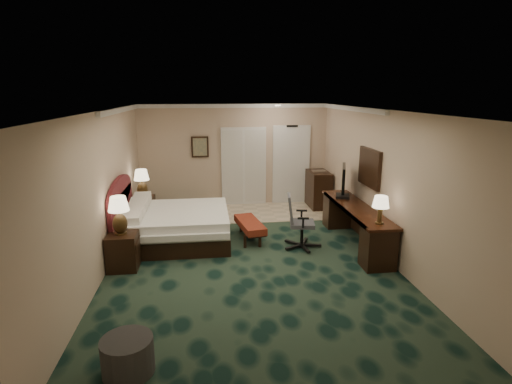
{
  "coord_description": "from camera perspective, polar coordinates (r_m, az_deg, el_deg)",
  "views": [
    {
      "loc": [
        -0.74,
        -6.82,
        3.02
      ],
      "look_at": [
        0.19,
        0.6,
        1.12
      ],
      "focal_mm": 28.0,
      "sensor_mm": 36.0,
      "label": 1
    }
  ],
  "objects": [
    {
      "name": "floor",
      "position": [
        7.5,
        -0.91,
        -9.54
      ],
      "size": [
        5.0,
        7.5,
        0.0
      ],
      "primitive_type": "cube",
      "color": "black",
      "rests_on": "ground"
    },
    {
      "name": "ceiling",
      "position": [
        6.87,
        -1.0,
        11.55
      ],
      "size": [
        5.0,
        7.5,
        0.0
      ],
      "primitive_type": "cube",
      "color": "white",
      "rests_on": "wall_back"
    },
    {
      "name": "wall_back",
      "position": [
        10.73,
        -3.13,
        5.23
      ],
      "size": [
        5.0,
        0.0,
        2.7
      ],
      "primitive_type": "cube",
      "color": "#CAAB90",
      "rests_on": "ground"
    },
    {
      "name": "wall_front",
      "position": [
        3.57,
        5.76,
        -13.7
      ],
      "size": [
        5.0,
        0.0,
        2.7
      ],
      "primitive_type": "cube",
      "color": "#CAAB90",
      "rests_on": "ground"
    },
    {
      "name": "wall_left",
      "position": [
        7.24,
        -21.03,
        -0.08
      ],
      "size": [
        0.0,
        7.5,
        2.7
      ],
      "primitive_type": "cube",
      "color": "#CAAB90",
      "rests_on": "ground"
    },
    {
      "name": "wall_right",
      "position": [
        7.73,
        17.8,
        1.06
      ],
      "size": [
        0.0,
        7.5,
        2.7
      ],
      "primitive_type": "cube",
      "color": "#CAAB90",
      "rests_on": "ground"
    },
    {
      "name": "crown_molding",
      "position": [
        6.87,
        -1.0,
        11.13
      ],
      "size": [
        5.0,
        7.5,
        0.1
      ],
      "primitive_type": null,
      "color": "white",
      "rests_on": "wall_back"
    },
    {
      "name": "tile_patch",
      "position": [
        10.31,
        2.31,
        -2.8
      ],
      "size": [
        3.2,
        1.7,
        0.01
      ],
      "primitive_type": "cube",
      "color": "beige",
      "rests_on": "ground"
    },
    {
      "name": "headboard",
      "position": [
        8.33,
        -18.66,
        -2.72
      ],
      "size": [
        0.12,
        2.0,
        1.4
      ],
      "primitive_type": null,
      "color": "#54151E",
      "rests_on": "ground"
    },
    {
      "name": "entry_door",
      "position": [
        10.96,
        5.02,
        3.8
      ],
      "size": [
        1.02,
        0.06,
        2.18
      ],
      "primitive_type": "cube",
      "color": "white",
      "rests_on": "ground"
    },
    {
      "name": "closet_doors",
      "position": [
        10.76,
        -1.76,
        3.65
      ],
      "size": [
        1.2,
        0.06,
        2.1
      ],
      "primitive_type": "cube",
      "color": "silver",
      "rests_on": "ground"
    },
    {
      "name": "wall_art",
      "position": [
        10.63,
        -8.01,
        6.39
      ],
      "size": [
        0.45,
        0.06,
        0.55
      ],
      "primitive_type": "cube",
      "color": "#54645D",
      "rests_on": "wall_back"
    },
    {
      "name": "wall_mirror",
      "position": [
        8.21,
        15.92,
        3.36
      ],
      "size": [
        0.05,
        0.95,
        0.75
      ],
      "primitive_type": "cube",
      "color": "white",
      "rests_on": "wall_right"
    },
    {
      "name": "bed",
      "position": [
        8.38,
        -11.12,
        -4.81
      ],
      "size": [
        2.06,
        1.91,
        0.65
      ],
      "primitive_type": "cube",
      "color": "white",
      "rests_on": "ground"
    },
    {
      "name": "nightstand_near",
      "position": [
        7.4,
        -18.42,
        -7.97
      ],
      "size": [
        0.51,
        0.58,
        0.63
      ],
      "primitive_type": "cube",
      "color": "black",
      "rests_on": "ground"
    },
    {
      "name": "nightstand_far",
      "position": [
        9.74,
        -15.72,
        -2.52
      ],
      "size": [
        0.49,
        0.56,
        0.61
      ],
      "primitive_type": "cube",
      "color": "black",
      "rests_on": "ground"
    },
    {
      "name": "lamp_near",
      "position": [
        7.19,
        -18.94,
        -3.19
      ],
      "size": [
        0.41,
        0.41,
        0.67
      ],
      "primitive_type": null,
      "rotation": [
        0.0,
        0.0,
        0.16
      ],
      "color": "black",
      "rests_on": "nightstand_near"
    },
    {
      "name": "lamp_far",
      "position": [
        9.62,
        -15.99,
        1.18
      ],
      "size": [
        0.38,
        0.38,
        0.66
      ],
      "primitive_type": null,
      "rotation": [
        0.0,
        0.0,
        0.08
      ],
      "color": "black",
      "rests_on": "nightstand_far"
    },
    {
      "name": "bed_bench",
      "position": [
        8.4,
        -0.89,
        -5.45
      ],
      "size": [
        0.59,
        1.2,
        0.39
      ],
      "primitive_type": "cube",
      "rotation": [
        0.0,
        0.0,
        0.17
      ],
      "color": "maroon",
      "rests_on": "ground"
    },
    {
      "name": "ottoman",
      "position": [
        4.93,
        -17.87,
        -21.36
      ],
      "size": [
        0.65,
        0.65,
        0.41
      ],
      "primitive_type": "cylinder",
      "rotation": [
        0.0,
        0.0,
        0.15
      ],
      "color": "#353535",
      "rests_on": "ground"
    },
    {
      "name": "desk",
      "position": [
        8.29,
        13.94,
        -4.68
      ],
      "size": [
        0.59,
        2.74,
        0.79
      ],
      "primitive_type": "cube",
      "color": "black",
      "rests_on": "ground"
    },
    {
      "name": "tv",
      "position": [
        8.77,
        12.36,
        1.46
      ],
      "size": [
        0.36,
        0.86,
        0.69
      ],
      "primitive_type": "cube",
      "rotation": [
        0.0,
        0.0,
        -0.33
      ],
      "color": "black",
      "rests_on": "desk"
    },
    {
      "name": "desk_lamp",
      "position": [
        7.17,
        17.33,
        -2.44
      ],
      "size": [
        0.35,
        0.35,
        0.51
      ],
      "primitive_type": null,
      "rotation": [
        0.0,
        0.0,
        0.24
      ],
      "color": "black",
      "rests_on": "desk"
    },
    {
      "name": "desk_chair",
      "position": [
        7.9,
        6.62,
        -4.2
      ],
      "size": [
        0.72,
        0.69,
        1.08
      ],
      "primitive_type": null,
      "rotation": [
        0.0,
        0.0,
        -0.18
      ],
      "color": "#44454F",
      "rests_on": "ground"
    },
    {
      "name": "minibar",
      "position": [
        10.74,
        8.91,
        0.37
      ],
      "size": [
        0.51,
        0.91,
        0.96
      ],
      "primitive_type": "cube",
      "color": "black",
      "rests_on": "ground"
    }
  ]
}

